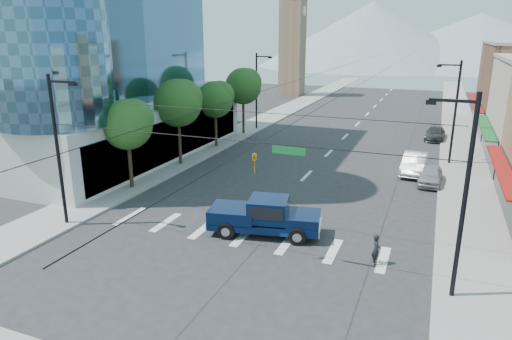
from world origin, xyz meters
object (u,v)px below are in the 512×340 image
(pickup_truck, at_px, (264,215))
(pedestrian, at_px, (376,249))
(parked_car_far, at_px, (435,133))
(parked_car_near, at_px, (430,175))
(parked_car_mid, at_px, (414,163))

(pickup_truck, relative_size, pedestrian, 4.21)
(pickup_truck, distance_m, parked_car_far, 31.09)
(pickup_truck, bearing_deg, parked_car_near, 45.78)
(parked_car_mid, height_order, parked_car_far, parked_car_mid)
(pedestrian, height_order, parked_car_near, pedestrian)
(pedestrian, bearing_deg, parked_car_far, -24.35)
(pickup_truck, distance_m, parked_car_mid, 17.40)
(parked_car_near, xyz_separation_m, parked_car_mid, (-1.35, 2.52, 0.13))
(parked_car_near, bearing_deg, pedestrian, -96.28)
(parked_car_near, xyz_separation_m, parked_car_far, (0.00, 16.60, -0.02))
(pickup_truck, bearing_deg, parked_car_mid, 54.06)
(parked_car_near, bearing_deg, pickup_truck, -120.91)
(pickup_truck, height_order, parked_car_mid, pickup_truck)
(parked_car_near, height_order, parked_car_mid, parked_car_mid)
(parked_car_mid, bearing_deg, pedestrian, -90.10)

